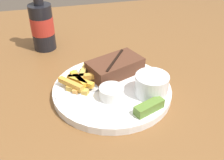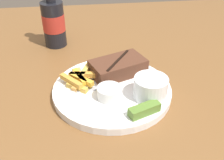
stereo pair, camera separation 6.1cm
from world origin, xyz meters
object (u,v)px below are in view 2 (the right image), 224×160
at_px(fork_utensil, 81,90).
at_px(dinner_plate, 112,90).
at_px(coleslaw_cup, 151,87).
at_px(beer_bottle, 54,21).
at_px(pickle_spear, 144,110).
at_px(knife_utensil, 105,79).
at_px(dipping_sauce_cup, 109,92).
at_px(steak_portion, 118,67).

bearing_deg(fork_utensil, dinner_plate, 0.00).
xyz_separation_m(coleslaw_cup, beer_bottle, (-0.22, 0.32, 0.03)).
bearing_deg(pickle_spear, knife_utensil, 117.10).
distance_m(pickle_spear, beer_bottle, 0.43).
height_order(dinner_plate, coleslaw_cup, coleslaw_cup).
height_order(dipping_sauce_cup, pickle_spear, dipping_sauce_cup).
bearing_deg(pickle_spear, beer_bottle, 117.62).
xyz_separation_m(coleslaw_cup, knife_utensil, (-0.09, 0.08, -0.02)).
relative_size(dipping_sauce_cup, pickle_spear, 0.77).
distance_m(dinner_plate, coleslaw_cup, 0.10).
relative_size(steak_portion, coleslaw_cup, 2.04).
relative_size(dinner_plate, fork_utensil, 2.07).
distance_m(coleslaw_cup, pickle_spear, 0.06).
distance_m(dinner_plate, knife_utensil, 0.04).
relative_size(pickle_spear, knife_utensil, 0.43).
xyz_separation_m(pickle_spear, beer_bottle, (-0.20, 0.38, 0.05)).
distance_m(steak_portion, beer_bottle, 0.28).
bearing_deg(fork_utensil, pickle_spear, -41.43).
bearing_deg(dipping_sauce_cup, coleslaw_cup, -5.11).
xyz_separation_m(coleslaw_cup, pickle_spear, (-0.03, -0.05, -0.02)).
bearing_deg(fork_utensil, beer_bottle, 99.74).
bearing_deg(dinner_plate, knife_utensil, 113.64).
xyz_separation_m(coleslaw_cup, dipping_sauce_cup, (-0.09, 0.01, -0.01)).
bearing_deg(dinner_plate, pickle_spear, -61.82).
bearing_deg(beer_bottle, dinner_plate, -62.58).
xyz_separation_m(dipping_sauce_cup, fork_utensil, (-0.06, 0.03, -0.01)).
relative_size(fork_utensil, beer_bottle, 0.61).
height_order(steak_portion, dipping_sauce_cup, steak_portion).
bearing_deg(coleslaw_cup, dinner_plate, 149.69).
distance_m(coleslaw_cup, fork_utensil, 0.16).
relative_size(dinner_plate, steak_portion, 1.83).
relative_size(steak_portion, beer_bottle, 0.69).
bearing_deg(fork_utensil, coleslaw_cup, -19.49).
relative_size(fork_utensil, knife_utensil, 0.81).
bearing_deg(knife_utensil, beer_bottle, 38.51).
bearing_deg(dinner_plate, fork_utensil, -175.53).
distance_m(pickle_spear, fork_utensil, 0.16).
distance_m(dinner_plate, pickle_spear, 0.12).
bearing_deg(beer_bottle, fork_utensil, -75.79).
xyz_separation_m(coleslaw_cup, fork_utensil, (-0.15, 0.04, -0.03)).
bearing_deg(dinner_plate, coleslaw_cup, -30.31).
height_order(dinner_plate, fork_utensil, fork_utensil).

